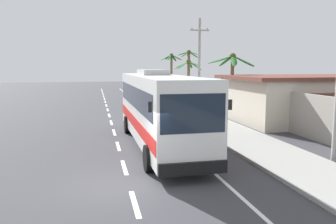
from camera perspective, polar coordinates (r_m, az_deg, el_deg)
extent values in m
plane|color=#3A3A3F|center=(11.79, -6.66, -12.08)|extent=(160.00, 160.00, 0.00)
cube|color=#999993|center=(22.80, 8.05, -2.22)|extent=(3.20, 90.00, 0.14)
cube|color=white|center=(10.20, -5.67, -15.30)|extent=(0.16, 2.00, 0.01)
cube|color=white|center=(13.62, -7.47, -9.33)|extent=(0.16, 2.00, 0.01)
cube|color=white|center=(17.14, -8.50, -5.78)|extent=(0.16, 2.00, 0.01)
cube|color=white|center=(20.71, -9.17, -3.44)|extent=(0.16, 2.00, 0.01)
cube|color=white|center=(24.30, -9.65, -1.79)|extent=(0.16, 2.00, 0.01)
cube|color=white|center=(27.91, -10.00, -0.57)|extent=(0.16, 2.00, 0.01)
cube|color=white|center=(31.53, -10.27, 0.37)|extent=(0.16, 2.00, 0.01)
cube|color=white|center=(35.16, -10.48, 1.12)|extent=(0.16, 2.00, 0.01)
cube|color=white|center=(38.79, -10.65, 1.73)|extent=(0.16, 2.00, 0.01)
cube|color=white|center=(42.43, -10.80, 2.23)|extent=(0.16, 2.00, 0.01)
cube|color=white|center=(46.07, -10.92, 2.65)|extent=(0.16, 2.00, 0.01)
cube|color=white|center=(49.71, -11.02, 3.02)|extent=(0.16, 2.00, 0.01)
cube|color=white|center=(53.36, -11.11, 3.33)|extent=(0.16, 2.00, 0.01)
cube|color=white|center=(57.00, -11.19, 3.60)|extent=(0.16, 2.00, 0.01)
cube|color=white|center=(60.65, -11.26, 3.84)|extent=(0.16, 2.00, 0.01)
cube|color=white|center=(26.70, -2.86, -0.84)|extent=(0.14, 70.00, 0.01)
cube|color=#9E998E|center=(27.75, 12.61, 1.88)|extent=(0.24, 60.00, 2.48)
cube|color=white|center=(16.83, -1.69, 0.86)|extent=(2.61, 11.89, 3.16)
cube|color=#192333|center=(16.97, -1.83, 2.79)|extent=(2.63, 10.94, 1.01)
cube|color=#192333|center=(11.10, 4.27, -0.27)|extent=(2.26, 0.13, 1.33)
cube|color=red|center=(16.93, -1.68, -1.53)|extent=(2.64, 11.66, 0.57)
cube|color=black|center=(11.43, 4.31, -9.58)|extent=(2.41, 0.19, 0.44)
cube|color=#B7B7B7|center=(18.17, -2.63, 6.80)|extent=(1.38, 2.63, 0.28)
cube|color=black|center=(11.76, 10.55, 1.23)|extent=(0.12, 0.08, 0.36)
cube|color=black|center=(10.95, -3.10, 0.88)|extent=(0.12, 0.08, 0.36)
cylinder|color=black|center=(13.48, 6.91, -7.22)|extent=(0.33, 1.04, 1.04)
cylinder|color=black|center=(12.89, -3.31, -7.88)|extent=(0.33, 1.04, 1.04)
cylinder|color=black|center=(20.73, -0.34, -1.88)|extent=(0.33, 1.04, 1.04)
cylinder|color=black|center=(20.35, -6.97, -2.12)|extent=(0.33, 1.04, 1.04)
cylinder|color=black|center=(25.03, -0.24, -0.72)|extent=(0.15, 0.61, 0.60)
cylinder|color=black|center=(26.37, -0.59, -0.29)|extent=(0.17, 0.61, 0.60)
cube|color=#1947B2|center=(25.62, -0.40, -0.03)|extent=(0.34, 1.12, 0.36)
cube|color=black|center=(25.89, -0.48, 0.50)|extent=(0.29, 0.62, 0.12)
cylinder|color=gray|center=(25.10, -0.27, 0.00)|extent=(0.09, 0.32, 0.67)
cylinder|color=black|center=(25.15, -0.30, 1.02)|extent=(0.56, 0.09, 0.04)
sphere|color=#EAEACC|center=(25.05, -0.27, 0.67)|extent=(0.14, 0.14, 0.14)
cylinder|color=gold|center=(25.80, -0.47, 1.24)|extent=(0.32, 0.32, 0.68)
sphere|color=blue|center=(25.75, -0.47, 2.28)|extent=(0.26, 0.26, 0.26)
cylinder|color=beige|center=(33.82, 1.62, 1.91)|extent=(0.28, 0.28, 0.81)
cylinder|color=red|center=(33.76, 1.62, 3.14)|extent=(0.36, 0.36, 0.64)
sphere|color=#9E704C|center=(33.73, 1.62, 3.85)|extent=(0.22, 0.22, 0.22)
cylinder|color=#2D7A47|center=(27.17, 5.40, 0.46)|extent=(0.28, 0.28, 0.83)
cylinder|color=beige|center=(27.08, 5.42, 2.02)|extent=(0.36, 0.36, 0.66)
sphere|color=#9E704C|center=(27.04, 5.43, 2.93)|extent=(0.23, 0.23, 0.23)
cylinder|color=#9E9E99|center=(32.52, 5.35, 8.19)|extent=(0.24, 0.24, 8.51)
cube|color=#9E9E99|center=(32.70, 5.42, 13.72)|extent=(1.90, 0.12, 0.12)
cylinder|color=#4C4742|center=(32.50, 4.10, 13.98)|extent=(0.08, 0.08, 0.16)
cylinder|color=#4C4742|center=(32.95, 6.72, 13.87)|extent=(0.08, 0.08, 0.16)
cylinder|color=brown|center=(43.48, 3.55, 6.29)|extent=(0.35, 0.35, 5.78)
ellipsoid|color=#28702D|center=(43.70, 4.44, 9.67)|extent=(1.43, 0.40, 0.93)
ellipsoid|color=#28702D|center=(44.23, 3.53, 9.79)|extent=(0.69, 1.56, 0.73)
ellipsoid|color=#28702D|center=(43.74, 2.61, 9.93)|extent=(1.51, 1.16, 0.57)
ellipsoid|color=#28702D|center=(43.02, 2.88, 9.78)|extent=(1.47, 1.00, 0.85)
ellipsoid|color=#28702D|center=(42.96, 4.32, 9.99)|extent=(1.09, 1.55, 0.52)
sphere|color=brown|center=(43.51, 3.58, 10.17)|extent=(0.56, 0.56, 0.56)
cylinder|color=brown|center=(28.01, 10.84, 4.32)|extent=(0.29, 0.29, 4.76)
ellipsoid|color=#28702D|center=(28.36, 12.75, 8.43)|extent=(1.98, 0.37, 0.99)
ellipsoid|color=#28702D|center=(28.95, 11.27, 8.63)|extent=(1.40, 1.91, 0.82)
ellipsoid|color=#28702D|center=(28.77, 9.83, 8.54)|extent=(0.76, 2.03, 0.95)
ellipsoid|color=#28702D|center=(28.11, 8.88, 8.79)|extent=(1.96, 1.35, 0.74)
ellipsoid|color=#28702D|center=(27.28, 9.37, 8.89)|extent=(2.07, 1.05, 0.68)
ellipsoid|color=#28702D|center=(27.01, 11.11, 8.51)|extent=(0.97, 1.99, 1.00)
ellipsoid|color=#28702D|center=(27.52, 12.75, 8.50)|extent=(1.52, 1.78, 0.95)
sphere|color=brown|center=(27.97, 10.97, 9.29)|extent=(0.56, 0.56, 0.56)
cylinder|color=brown|center=(38.80, 3.48, 5.18)|extent=(0.27, 0.27, 4.51)
ellipsoid|color=#3D893D|center=(39.08, 4.65, 7.89)|extent=(1.77, 0.56, 1.12)
ellipsoid|color=#3D893D|center=(39.63, 3.80, 8.05)|extent=(1.20, 1.78, 0.92)
ellipsoid|color=#3D893D|center=(39.03, 2.27, 8.00)|extent=(1.70, 1.28, 1.01)
ellipsoid|color=#3D893D|center=(38.20, 2.52, 7.98)|extent=(1.77, 1.09, 1.03)
ellipsoid|color=#3D893D|center=(38.06, 4.45, 8.25)|extent=(1.15, 1.88, 0.67)
sphere|color=brown|center=(38.76, 3.51, 8.58)|extent=(0.56, 0.56, 0.56)
cylinder|color=brown|center=(51.08, 0.58, 6.46)|extent=(0.34, 0.34, 5.66)
ellipsoid|color=#28702D|center=(51.27, 1.53, 9.28)|extent=(1.75, 0.38, 0.92)
ellipsoid|color=#28702D|center=(51.80, 1.00, 9.17)|extent=(1.35, 1.51, 1.08)
ellipsoid|color=#28702D|center=(51.81, 0.04, 9.33)|extent=(0.98, 1.80, 0.81)
ellipsoid|color=#28702D|center=(50.95, -0.35, 9.26)|extent=(1.74, 0.45, 0.98)
ellipsoid|color=#28702D|center=(50.31, 0.25, 9.28)|extent=(1.25, 1.64, 0.97)
ellipsoid|color=#28702D|center=(50.58, 1.36, 9.31)|extent=(1.40, 1.57, 0.91)
sphere|color=brown|center=(51.10, 0.59, 9.69)|extent=(0.56, 0.56, 0.56)
cube|color=beige|center=(28.01, 26.01, 1.97)|extent=(14.78, 7.52, 3.09)
cube|color=brown|center=(27.92, 26.22, 5.37)|extent=(15.67, 7.97, 0.24)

